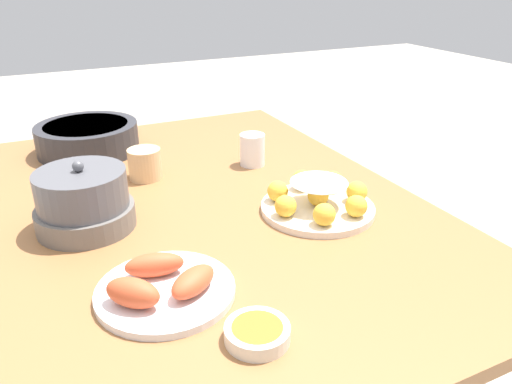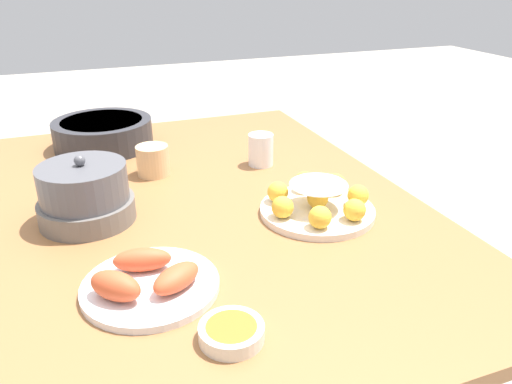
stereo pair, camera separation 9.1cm
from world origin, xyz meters
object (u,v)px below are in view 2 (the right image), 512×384
at_px(cake_plate, 318,202).
at_px(seafood_platter, 148,281).
at_px(dining_table, 200,235).
at_px(cup_near, 261,150).
at_px(warming_pot, 85,195).
at_px(sauce_bowl, 231,332).
at_px(serving_bowl, 103,133).
at_px(cup_far, 153,160).

relative_size(cake_plate, seafood_platter, 1.08).
height_order(dining_table, cake_plate, cake_plate).
bearing_deg(cup_near, seafood_platter, 140.71).
bearing_deg(warming_pot, dining_table, -88.44).
distance_m(sauce_bowl, cup_near, 0.73).
height_order(serving_bowl, seafood_platter, serving_bowl).
distance_m(serving_bowl, seafood_platter, 0.81).
height_order(dining_table, cup_far, cup_far).
relative_size(serving_bowl, cup_far, 3.45).
relative_size(cake_plate, warming_pot, 1.25).
bearing_deg(dining_table, seafood_platter, 151.56).
relative_size(dining_table, cup_near, 15.26).
bearing_deg(cup_far, sauce_bowl, 179.51).
xyz_separation_m(sauce_bowl, cup_far, (0.70, -0.01, 0.03)).
bearing_deg(sauce_bowl, cup_far, -0.49).
bearing_deg(cup_far, cake_plate, -139.82).
xyz_separation_m(dining_table, seafood_platter, (-0.32, 0.17, 0.11)).
bearing_deg(warming_pot, serving_bowl, -9.27).
relative_size(sauce_bowl, cup_near, 1.13).
height_order(cake_plate, serving_bowl, serving_bowl).
bearing_deg(sauce_bowl, dining_table, -8.76).
distance_m(dining_table, sauce_bowl, 0.51).
distance_m(dining_table, seafood_platter, 0.38).
xyz_separation_m(seafood_platter, cup_near, (0.49, -0.40, 0.03)).
bearing_deg(sauce_bowl, seafood_platter, 29.97).
distance_m(serving_bowl, sauce_bowl, 0.98).
xyz_separation_m(cup_near, cup_far, (0.03, 0.30, -0.00)).
bearing_deg(cup_near, dining_table, 126.84).
distance_m(cup_near, warming_pot, 0.52).
xyz_separation_m(cake_plate, cup_far, (0.37, 0.31, 0.01)).
xyz_separation_m(cake_plate, cup_near, (0.33, 0.01, 0.02)).
bearing_deg(serving_bowl, dining_table, -160.34).
height_order(serving_bowl, cup_far, serving_bowl).
bearing_deg(cup_near, serving_bowl, 52.06).
height_order(sauce_bowl, warming_pot, warming_pot).
xyz_separation_m(cake_plate, seafood_platter, (-0.16, 0.41, -0.01)).
height_order(seafood_platter, warming_pot, warming_pot).
bearing_deg(seafood_platter, cup_near, -39.29).
bearing_deg(cake_plate, warming_pot, 72.75).
distance_m(dining_table, cake_plate, 0.31).
bearing_deg(warming_pot, cup_far, -40.83).
relative_size(cup_near, cup_far, 1.04).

